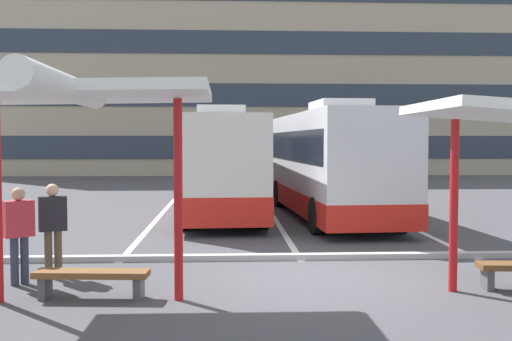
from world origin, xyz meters
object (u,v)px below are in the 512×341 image
Objects in this scene: waiting_passenger_1 at (53,223)px; waiting_passenger_2 at (19,228)px; coach_bus_0 at (219,166)px; waiting_shelter_0 at (83,98)px; coach_bus_1 at (330,164)px; bench_0 at (92,277)px.

waiting_passenger_1 reaches higher than waiting_passenger_2.
coach_bus_0 is at bearing 71.40° from waiting_passenger_2.
coach_bus_0 is 2.31× the size of waiting_shelter_0.
waiting_passenger_1 is 1.01× the size of waiting_passenger_2.
coach_bus_0 is at bearing 162.67° from coach_bus_1.
bench_0 is at bearing -34.26° from waiting_passenger_2.
bench_0 is 1.08× the size of waiting_passenger_2.
waiting_shelter_0 is (-5.52, -10.24, 1.40)m from coach_bus_1.
coach_bus_1 is at bearing 51.69° from waiting_passenger_2.
waiting_shelter_0 is 2.97m from waiting_passenger_2.
waiting_shelter_0 is at bearing -44.14° from waiting_passenger_2.
coach_bus_1 is 11.35m from bench_0.
waiting_passenger_2 is at bearing 145.74° from bench_0.
waiting_shelter_0 reaches higher than waiting_passenger_2.
coach_bus_0 is 11.62m from waiting_shelter_0.
waiting_passenger_2 is (-0.40, -0.62, -0.01)m from waiting_passenger_1.
coach_bus_1 is 5.92× the size of waiting_passenger_1.
coach_bus_1 reaches higher than waiting_shelter_0.
bench_0 is at bearing -56.80° from waiting_passenger_1.
coach_bus_0 is 3.80m from coach_bus_1.
coach_bus_0 is 6.12× the size of waiting_passenger_1.
waiting_passenger_2 is (-1.46, 1.41, -2.16)m from waiting_shelter_0.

